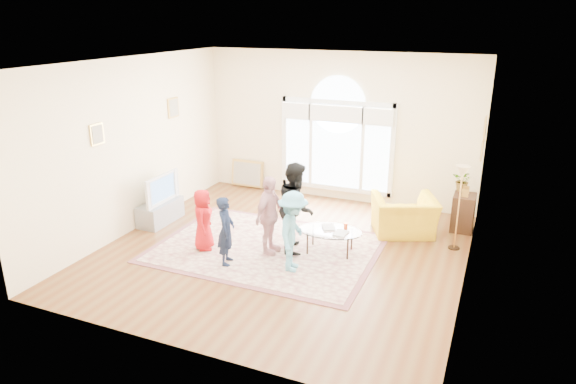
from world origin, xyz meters
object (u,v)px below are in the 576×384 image
at_px(tv_console, 160,212).
at_px(coffee_table, 330,231).
at_px(television, 159,188).
at_px(area_rug, 267,248).
at_px(armchair, 404,216).

height_order(tv_console, coffee_table, coffee_table).
bearing_deg(tv_console, television, -0.00).
distance_m(area_rug, coffee_table, 1.17).
bearing_deg(television, area_rug, -7.06).
xyz_separation_m(area_rug, coffee_table, (1.07, 0.27, 0.39)).
bearing_deg(area_rug, tv_console, 172.97).
xyz_separation_m(area_rug, armchair, (2.08, 1.58, 0.35)).
bearing_deg(coffee_table, area_rug, -171.87).
height_order(area_rug, coffee_table, coffee_table).
relative_size(area_rug, tv_console, 3.60).
height_order(tv_console, armchair, armchair).
relative_size(tv_console, television, 1.01).
height_order(area_rug, armchair, armchair).
bearing_deg(tv_console, area_rug, -7.03).
relative_size(tv_console, coffee_table, 0.87).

